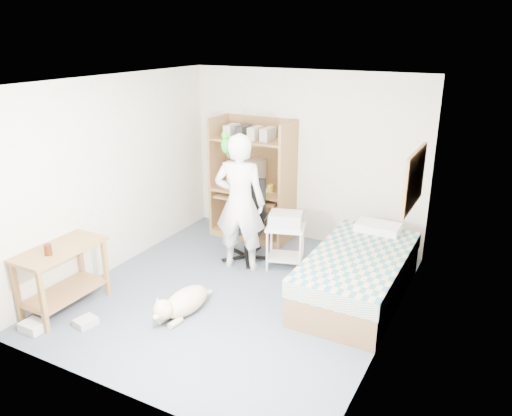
# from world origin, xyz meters

# --- Properties ---
(floor) EXTENTS (4.00, 4.00, 0.00)m
(floor) POSITION_xyz_m (0.00, 0.00, 0.00)
(floor) COLOR #495263
(floor) RESTS_ON ground
(wall_back) EXTENTS (3.60, 0.02, 2.50)m
(wall_back) POSITION_xyz_m (0.00, 2.00, 1.25)
(wall_back) COLOR beige
(wall_back) RESTS_ON floor
(wall_right) EXTENTS (0.02, 4.00, 2.50)m
(wall_right) POSITION_xyz_m (1.80, 0.00, 1.25)
(wall_right) COLOR beige
(wall_right) RESTS_ON floor
(wall_left) EXTENTS (0.02, 4.00, 2.50)m
(wall_left) POSITION_xyz_m (-1.80, 0.00, 1.25)
(wall_left) COLOR beige
(wall_left) RESTS_ON floor
(ceiling) EXTENTS (3.60, 4.00, 0.02)m
(ceiling) POSITION_xyz_m (0.00, 0.00, 2.50)
(ceiling) COLOR white
(ceiling) RESTS_ON wall_back
(computer_hutch) EXTENTS (1.20, 0.63, 1.80)m
(computer_hutch) POSITION_xyz_m (-0.70, 1.74, 0.82)
(computer_hutch) COLOR brown
(computer_hutch) RESTS_ON floor
(bed) EXTENTS (1.02, 2.02, 0.66)m
(bed) POSITION_xyz_m (1.30, 0.62, 0.29)
(bed) COLOR brown
(bed) RESTS_ON floor
(side_desk) EXTENTS (0.50, 1.00, 0.75)m
(side_desk) POSITION_xyz_m (-1.55, -1.20, 0.49)
(side_desk) COLOR brown
(side_desk) RESTS_ON floor
(corkboard) EXTENTS (0.04, 0.94, 0.66)m
(corkboard) POSITION_xyz_m (1.77, 0.90, 1.45)
(corkboard) COLOR #9F6D47
(corkboard) RESTS_ON wall_right
(office_chair) EXTENTS (0.62, 0.62, 1.09)m
(office_chair) POSITION_xyz_m (-0.38, 0.96, 0.39)
(office_chair) COLOR black
(office_chair) RESTS_ON floor
(person) EXTENTS (0.75, 0.59, 1.82)m
(person) POSITION_xyz_m (-0.32, 0.65, 0.91)
(person) COLOR silver
(person) RESTS_ON floor
(parrot) EXTENTS (0.13, 0.23, 0.37)m
(parrot) POSITION_xyz_m (-0.52, 0.67, 1.66)
(parrot) COLOR #1A9315
(parrot) RESTS_ON person
(dog) EXTENTS (0.37, 0.94, 0.35)m
(dog) POSITION_xyz_m (-0.29, -0.70, 0.15)
(dog) COLOR tan
(dog) RESTS_ON floor
(printer_cart) EXTENTS (0.59, 0.52, 0.59)m
(printer_cart) POSITION_xyz_m (0.21, 0.93, 0.39)
(printer_cart) COLOR white
(printer_cart) RESTS_ON floor
(printer) EXTENTS (0.50, 0.43, 0.18)m
(printer) POSITION_xyz_m (0.21, 0.93, 0.68)
(printer) COLOR #B8B7B2
(printer) RESTS_ON printer_cart
(crt_monitor) EXTENTS (0.46, 0.49, 0.41)m
(crt_monitor) POSITION_xyz_m (-0.83, 1.75, 0.97)
(crt_monitor) COLOR beige
(crt_monitor) RESTS_ON computer_hutch
(keyboard) EXTENTS (0.46, 0.20, 0.03)m
(keyboard) POSITION_xyz_m (-0.66, 1.58, 0.67)
(keyboard) COLOR beige
(keyboard) RESTS_ON computer_hutch
(pencil_cup) EXTENTS (0.08, 0.08, 0.12)m
(pencil_cup) POSITION_xyz_m (-0.38, 1.65, 0.82)
(pencil_cup) COLOR gold
(pencil_cup) RESTS_ON computer_hutch
(drink_glass) EXTENTS (0.08, 0.08, 0.12)m
(drink_glass) POSITION_xyz_m (-1.50, -1.38, 0.81)
(drink_glass) COLOR #3C1B09
(drink_glass) RESTS_ON side_desk
(floor_box_a) EXTENTS (0.25, 0.20, 0.10)m
(floor_box_a) POSITION_xyz_m (-1.50, -1.70, 0.05)
(floor_box_a) COLOR silver
(floor_box_a) RESTS_ON floor
(floor_box_b) EXTENTS (0.22, 0.25, 0.08)m
(floor_box_b) POSITION_xyz_m (-1.09, -1.37, 0.04)
(floor_box_b) COLOR #B5B4B0
(floor_box_b) RESTS_ON floor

